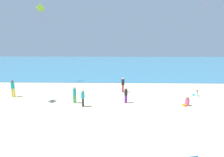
% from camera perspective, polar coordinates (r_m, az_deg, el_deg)
% --- Properties ---
extents(ground_plane, '(120.00, 120.00, 0.00)m').
position_cam_1_polar(ground_plane, '(16.43, 0.12, -7.81)').
color(ground_plane, beige).
extents(ocean_water, '(120.00, 60.00, 0.05)m').
position_cam_1_polar(ocean_water, '(54.61, 1.11, 5.08)').
color(ocean_water, teal).
rests_on(ocean_water, ground_plane).
extents(person_0, '(0.40, 0.40, 1.74)m').
position_cam_1_polar(person_0, '(20.68, -29.19, -2.45)').
color(person_0, yellow).
rests_on(person_0, ground_plane).
extents(person_1, '(0.40, 0.40, 1.43)m').
position_cam_1_polar(person_1, '(16.27, 4.47, -4.99)').
color(person_1, purple).
rests_on(person_1, ground_plane).
extents(person_2, '(0.31, 0.31, 1.46)m').
position_cam_1_polar(person_2, '(15.46, -9.32, -5.86)').
color(person_2, black).
rests_on(person_2, ground_plane).
extents(person_3, '(0.43, 0.43, 1.67)m').
position_cam_1_polar(person_3, '(19.95, 3.52, -1.67)').
color(person_3, red).
rests_on(person_3, ground_plane).
extents(person_4, '(0.71, 0.58, 0.79)m').
position_cam_1_polar(person_4, '(16.94, 22.84, -7.07)').
color(person_4, '#D8599E').
rests_on(person_4, ground_plane).
extents(person_7, '(0.38, 0.38, 1.51)m').
position_cam_1_polar(person_7, '(16.54, -11.90, -4.78)').
color(person_7, green).
rests_on(person_7, ground_plane).
extents(person_8, '(0.61, 0.56, 0.69)m').
position_cam_1_polar(person_8, '(20.53, 25.40, -4.38)').
color(person_8, white).
rests_on(person_8, ground_plane).
extents(kite_lime, '(0.81, 0.90, 2.04)m').
position_cam_1_polar(kite_lime, '(27.60, -21.91, 20.15)').
color(kite_lime, '#99DB33').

